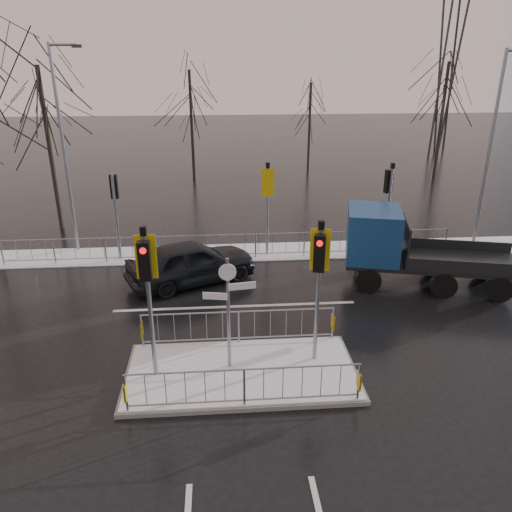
{
  "coord_description": "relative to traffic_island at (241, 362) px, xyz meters",
  "views": [
    {
      "loc": [
        -0.48,
        -10.9,
        7.78
      ],
      "look_at": [
        0.68,
        3.78,
        1.8
      ],
      "focal_mm": 35.0,
      "sensor_mm": 36.0,
      "label": 1
    }
  ],
  "objects": [
    {
      "name": "tree_far_b",
      "position": [
        6.01,
        23.99,
        3.79
      ],
      "size": [
        3.25,
        3.25,
        6.14
      ],
      "color": "black",
      "rests_on": "ground"
    },
    {
      "name": "pylon_wires",
      "position": [
        16.89,
        29.99,
        10.64
      ],
      "size": [
        70.0,
        2.38,
        19.97
      ],
      "color": "#2D3033",
      "rests_on": "ground"
    },
    {
      "name": "far_kerb_fixtures",
      "position": [
        0.31,
        8.08,
        0.63
      ],
      "size": [
        18.0,
        0.65,
        3.83
      ],
      "color": "gray",
      "rests_on": "ground"
    },
    {
      "name": "tree_near_b",
      "position": [
        -7.99,
        12.49,
        4.76
      ],
      "size": [
        4.0,
        4.0,
        7.55
      ],
      "color": "black",
      "rests_on": "ground"
    },
    {
      "name": "traffic_island",
      "position": [
        0.0,
        0.0,
        0.0
      ],
      "size": [
        6.0,
        3.04,
        4.15
      ],
      "color": "slate",
      "rests_on": "ground"
    },
    {
      "name": "tree_far_c",
      "position": [
        14.01,
        20.99,
        4.76
      ],
      "size": [
        4.0,
        4.0,
        7.55
      ],
      "color": "black",
      "rests_on": "ground"
    },
    {
      "name": "street_lamp_right",
      "position": [
        10.58,
        8.49,
        4.0
      ],
      "size": [
        1.25,
        0.18,
        8.0
      ],
      "color": "gray",
      "rests_on": "ground"
    },
    {
      "name": "car_far_lane",
      "position": [
        -1.49,
        5.86,
        0.4
      ],
      "size": [
        5.02,
        3.65,
        1.59
      ],
      "primitive_type": "imported",
      "rotation": [
        0.0,
        0.0,
        2.0
      ],
      "color": "black",
      "rests_on": "ground"
    },
    {
      "name": "flatbed_truck",
      "position": [
        5.83,
        5.21,
        1.07
      ],
      "size": [
        6.28,
        3.53,
        2.75
      ],
      "color": "black",
      "rests_on": "ground"
    },
    {
      "name": "lane_markings",
      "position": [
        0.01,
        -0.34,
        -0.39
      ],
      "size": [
        8.0,
        11.38,
        0.01
      ],
      "color": "silver",
      "rests_on": "ground"
    },
    {
      "name": "ground",
      "position": [
        0.01,
        -0.01,
        -0.39
      ],
      "size": [
        120.0,
        120.0,
        0.0
      ],
      "primitive_type": "plane",
      "color": "black",
      "rests_on": "ground"
    },
    {
      "name": "tree_far_a",
      "position": [
        -1.99,
        21.99,
        4.43
      ],
      "size": [
        3.75,
        3.75,
        7.08
      ],
      "color": "black",
      "rests_on": "ground"
    },
    {
      "name": "snow_verge",
      "position": [
        0.01,
        8.59,
        -0.37
      ],
      "size": [
        30.0,
        2.0,
        0.04
      ],
      "primitive_type": "cube",
      "color": "white",
      "rests_on": "ground"
    },
    {
      "name": "street_lamp_left",
      "position": [
        -6.42,
        9.49,
        4.1
      ],
      "size": [
        1.25,
        0.18,
        8.2
      ],
      "color": "gray",
      "rests_on": "ground"
    }
  ]
}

